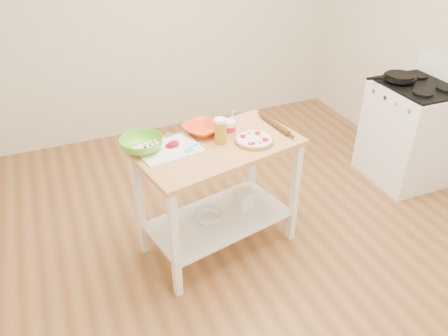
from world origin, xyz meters
TOP-DOWN VIEW (x-y plane):
  - room_shell at (0.00, 0.00)m, footprint 4.04×4.54m
  - prep_island at (-0.29, 0.12)m, footprint 1.22×0.83m
  - gas_stove at (1.70, 0.34)m, footprint 0.60×0.70m
  - skillet at (1.58, 0.49)m, footprint 0.44×0.28m
  - pizza at (-0.05, 0.06)m, footprint 0.27×0.27m
  - cutting_board at (-0.62, 0.19)m, footprint 0.44×0.36m
  - spatula at (-0.48, 0.13)m, footprint 0.14×0.10m
  - knife at (-0.69, 0.29)m, footprint 0.24×0.17m
  - orange_bowl at (-0.33, 0.32)m, footprint 0.35×0.35m
  - green_bowl at (-0.79, 0.25)m, footprint 0.33×0.33m
  - beer_pint at (-0.26, 0.15)m, footprint 0.09×0.09m
  - yogurt_tub at (-0.17, 0.22)m, footprint 0.09×0.09m
  - rolling_pin at (0.19, 0.21)m, footprint 0.07×0.35m
  - shelf_glass_bowl at (-0.37, 0.13)m, footprint 0.23×0.23m
  - shelf_bin at (-0.04, 0.20)m, footprint 0.15×0.15m

SIDE VIEW (x-z plane):
  - shelf_glass_bowl at x=-0.37m, z-range 0.26..0.33m
  - shelf_bin at x=-0.04m, z-range 0.26..0.39m
  - gas_stove at x=1.70m, z-range -0.08..1.03m
  - prep_island at x=-0.29m, z-range 0.20..1.10m
  - cutting_board at x=-0.62m, z-range 0.89..0.93m
  - spatula at x=-0.48m, z-range 0.91..0.92m
  - pizza at x=-0.05m, z-range 0.89..0.94m
  - knife at x=-0.69m, z-range 0.91..0.92m
  - rolling_pin at x=0.19m, z-range 0.90..0.94m
  - orange_bowl at x=-0.33m, z-range 0.90..0.96m
  - green_bowl at x=-0.79m, z-range 0.90..0.99m
  - yogurt_tub at x=-0.17m, z-range 0.86..1.05m
  - skillet at x=1.58m, z-range 0.96..0.99m
  - beer_pint at x=-0.26m, z-range 0.90..1.08m
  - room_shell at x=0.00m, z-range -0.02..2.72m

